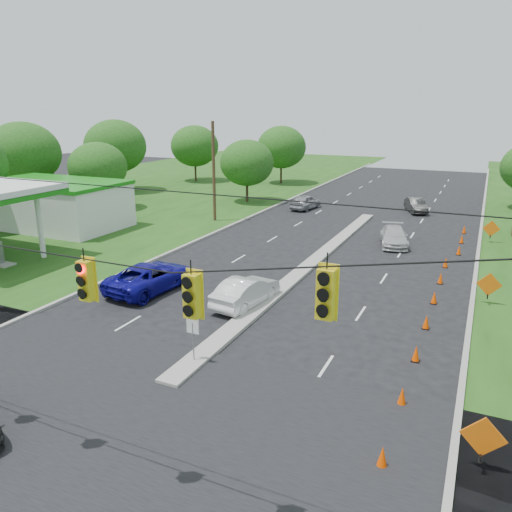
% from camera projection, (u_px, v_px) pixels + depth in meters
% --- Properties ---
extents(ground, '(160.00, 160.00, 0.00)m').
position_uv_depth(ground, '(91.00, 450.00, 15.26)').
color(ground, black).
rests_on(ground, ground).
extents(cross_street, '(160.00, 14.00, 0.02)m').
position_uv_depth(cross_street, '(91.00, 450.00, 15.26)').
color(cross_street, black).
rests_on(cross_street, ground).
extents(curb_left, '(0.25, 110.00, 0.16)m').
position_uv_depth(curb_left, '(238.00, 223.00, 45.43)').
color(curb_left, gray).
rests_on(curb_left, ground).
extents(curb_right, '(0.25, 110.00, 0.16)m').
position_uv_depth(curb_right, '(479.00, 248.00, 37.31)').
color(curb_right, gray).
rests_on(curb_right, ground).
extents(median, '(1.00, 34.00, 0.18)m').
position_uv_depth(median, '(312.00, 264.00, 33.54)').
color(median, gray).
rests_on(median, ground).
extents(median_sign, '(0.55, 0.06, 2.05)m').
position_uv_depth(median_sign, '(193.00, 331.00, 20.06)').
color(median_sign, gray).
rests_on(median_sign, ground).
extents(signal_span, '(25.60, 0.32, 9.00)m').
position_uv_depth(signal_span, '(44.00, 311.00, 13.00)').
color(signal_span, '#422D1C').
rests_on(signal_span, ground).
extents(utility_pole_far_left, '(0.28, 0.28, 9.00)m').
position_uv_depth(utility_pole_far_left, '(214.00, 172.00, 45.12)').
color(utility_pole_far_left, '#422D1C').
rests_on(utility_pole_far_left, ground).
extents(gas_station, '(18.40, 19.70, 5.20)m').
position_uv_depth(gas_station, '(40.00, 202.00, 41.65)').
color(gas_station, white).
rests_on(gas_station, ground).
extents(cone_0, '(0.32, 0.32, 0.70)m').
position_uv_depth(cone_0, '(382.00, 457.00, 14.46)').
color(cone_0, '#FF4800').
rests_on(cone_0, ground).
extents(cone_1, '(0.32, 0.32, 0.70)m').
position_uv_depth(cone_1, '(402.00, 396.00, 17.51)').
color(cone_1, '#FF4800').
rests_on(cone_1, ground).
extents(cone_2, '(0.32, 0.32, 0.70)m').
position_uv_depth(cone_2, '(416.00, 353.00, 20.55)').
color(cone_2, '#FF4800').
rests_on(cone_2, ground).
extents(cone_3, '(0.32, 0.32, 0.70)m').
position_uv_depth(cone_3, '(426.00, 322.00, 23.60)').
color(cone_3, '#FF4800').
rests_on(cone_3, ground).
extents(cone_4, '(0.32, 0.32, 0.70)m').
position_uv_depth(cone_4, '(434.00, 297.00, 26.65)').
color(cone_4, '#FF4800').
rests_on(cone_4, ground).
extents(cone_5, '(0.32, 0.32, 0.70)m').
position_uv_depth(cone_5, '(441.00, 278.00, 29.69)').
color(cone_5, '#FF4800').
rests_on(cone_5, ground).
extents(cone_6, '(0.32, 0.32, 0.70)m').
position_uv_depth(cone_6, '(446.00, 262.00, 32.74)').
color(cone_6, '#FF4800').
rests_on(cone_6, ground).
extents(cone_7, '(0.32, 0.32, 0.70)m').
position_uv_depth(cone_7, '(459.00, 250.00, 35.54)').
color(cone_7, '#FF4800').
rests_on(cone_7, ground).
extents(cone_8, '(0.32, 0.32, 0.70)m').
position_uv_depth(cone_8, '(462.00, 239.00, 38.59)').
color(cone_8, '#FF4800').
rests_on(cone_8, ground).
extents(cone_9, '(0.32, 0.32, 0.70)m').
position_uv_depth(cone_9, '(464.00, 229.00, 41.64)').
color(cone_9, '#FF4800').
rests_on(cone_9, ground).
extents(work_sign_0, '(1.27, 0.58, 1.37)m').
position_uv_depth(work_sign_0, '(483.00, 439.00, 14.09)').
color(work_sign_0, black).
rests_on(work_sign_0, ground).
extents(work_sign_1, '(1.27, 0.58, 1.37)m').
position_uv_depth(work_sign_1, '(489.00, 285.00, 26.27)').
color(work_sign_1, black).
rests_on(work_sign_1, ground).
extents(work_sign_2, '(1.27, 0.58, 1.37)m').
position_uv_depth(work_sign_2, '(491.00, 229.00, 38.46)').
color(work_sign_2, black).
rests_on(work_sign_2, ground).
extents(tree_2, '(5.88, 5.88, 6.86)m').
position_uv_depth(tree_2, '(98.00, 167.00, 50.59)').
color(tree_2, black).
rests_on(tree_2, ground).
extents(tree_3, '(7.56, 7.56, 8.82)m').
position_uv_depth(tree_3, '(115.00, 146.00, 61.35)').
color(tree_3, black).
rests_on(tree_3, ground).
extents(tree_4, '(6.72, 6.72, 7.84)m').
position_uv_depth(tree_4, '(195.00, 146.00, 70.37)').
color(tree_4, black).
rests_on(tree_4, ground).
extents(tree_5, '(5.88, 5.88, 6.86)m').
position_uv_depth(tree_5, '(247.00, 163.00, 54.47)').
color(tree_5, black).
rests_on(tree_5, ground).
extents(tree_6, '(6.72, 6.72, 7.84)m').
position_uv_depth(tree_6, '(281.00, 147.00, 68.15)').
color(tree_6, black).
rests_on(tree_6, ground).
extents(tree_14, '(7.56, 7.56, 8.82)m').
position_uv_depth(tree_14, '(23.00, 153.00, 51.71)').
color(tree_14, black).
rests_on(tree_14, ground).
extents(white_sedan, '(2.17, 4.79, 1.52)m').
position_uv_depth(white_sedan, '(246.00, 291.00, 26.37)').
color(white_sedan, silver).
rests_on(white_sedan, ground).
extents(blue_pickup, '(3.24, 6.07, 1.62)m').
position_uv_depth(blue_pickup, '(151.00, 276.00, 28.55)').
color(blue_pickup, '#0F0B86').
rests_on(blue_pickup, ground).
extents(silver_car_far, '(2.99, 5.09, 1.38)m').
position_uv_depth(silver_car_far, '(394.00, 236.00, 37.98)').
color(silver_car_far, '#B7B7B9').
rests_on(silver_car_far, ground).
extents(silver_car_oncoming, '(2.40, 4.62, 1.50)m').
position_uv_depth(silver_car_oncoming, '(305.00, 202.00, 51.64)').
color(silver_car_oncoming, '#92919A').
rests_on(silver_car_oncoming, ground).
extents(dark_car_receding, '(2.95, 4.49, 1.40)m').
position_uv_depth(dark_car_receding, '(416.00, 205.00, 50.09)').
color(dark_car_receding, black).
rests_on(dark_car_receding, ground).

